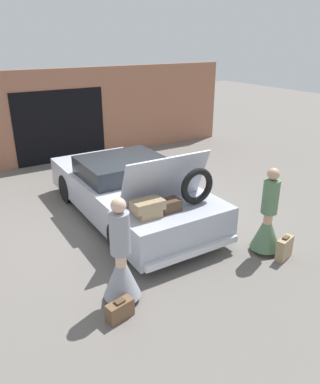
{
  "coord_description": "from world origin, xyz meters",
  "views": [
    {
      "loc": [
        -3.33,
        -6.72,
        3.65
      ],
      "look_at": [
        0.0,
        -1.28,
        1.0
      ],
      "focal_mm": 35.0,
      "sensor_mm": 36.0,
      "label": 1
    }
  ],
  "objects": [
    {
      "name": "person_right",
      "position": [
        1.41,
        -2.65,
        0.58
      ],
      "size": [
        0.54,
        0.54,
        1.61
      ],
      "rotation": [
        0.0,
        0.0,
        1.78
      ],
      "color": "tan",
      "rests_on": "ground_plane"
    },
    {
      "name": "suitcase_beside_right_person",
      "position": [
        1.52,
        -3.0,
        0.2
      ],
      "size": [
        0.42,
        0.25,
        0.43
      ],
      "color": "#9E8460",
      "rests_on": "ground_plane"
    },
    {
      "name": "suitcase_beside_left_person",
      "position": [
        -1.63,
        -2.87,
        0.14
      ],
      "size": [
        0.42,
        0.25,
        0.3
      ],
      "color": "brown",
      "rests_on": "ground_plane"
    },
    {
      "name": "ground_plane",
      "position": [
        0.0,
        0.0,
        0.0
      ],
      "size": [
        40.0,
        40.0,
        0.0
      ],
      "primitive_type": "plane",
      "color": "slate"
    },
    {
      "name": "garage_wall_back",
      "position": [
        0.0,
        4.62,
        1.39
      ],
      "size": [
        12.0,
        0.14,
        2.8
      ],
      "color": "#9E664C",
      "rests_on": "ground_plane"
    },
    {
      "name": "car",
      "position": [
        -0.0,
        -0.01,
        0.59
      ],
      "size": [
        2.04,
        4.75,
        1.77
      ],
      "color": "#B2B7C6",
      "rests_on": "ground_plane"
    },
    {
      "name": "person_left",
      "position": [
        -1.41,
        -2.51,
        0.59
      ],
      "size": [
        0.56,
        0.56,
        1.65
      ],
      "rotation": [
        0.0,
        0.0,
        -1.51
      ],
      "color": "beige",
      "rests_on": "ground_plane"
    }
  ]
}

